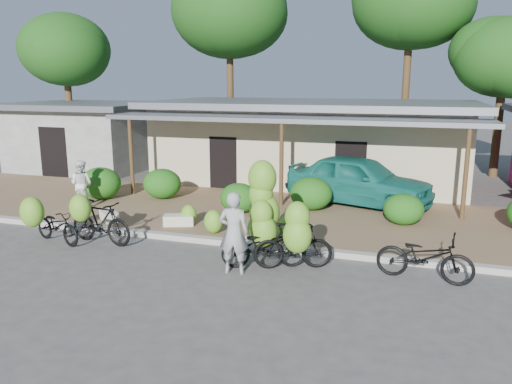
{
  "coord_description": "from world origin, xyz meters",
  "views": [
    {
      "loc": [
        4.13,
        -9.49,
        4.15
      ],
      "look_at": [
        0.08,
        3.12,
        1.2
      ],
      "focal_mm": 35.0,
      "sensor_mm": 36.0,
      "label": 1
    }
  ],
  "objects_px": {
    "bike_right": "(294,241)",
    "bike_far_right": "(425,257)",
    "bike_far_left": "(52,223)",
    "sack_near": "(179,220)",
    "tree_near_right": "(500,55)",
    "bystander": "(81,184)",
    "sack_far": "(109,216)",
    "teal_van": "(359,180)",
    "tree_center_right": "(407,0)",
    "tree_far_center": "(227,10)",
    "vendor": "(234,233)",
    "tree_back_left": "(63,48)",
    "bike_center": "(263,226)",
    "bike_left": "(98,220)"
  },
  "relations": [
    {
      "from": "bystander",
      "to": "sack_near",
      "type": "bearing_deg",
      "value": 164.76
    },
    {
      "from": "tree_center_right",
      "to": "sack_far",
      "type": "height_order",
      "value": "tree_center_right"
    },
    {
      "from": "tree_back_left",
      "to": "tree_near_right",
      "type": "xyz_separation_m",
      "value": [
        21.0,
        1.5,
        -0.61
      ]
    },
    {
      "from": "sack_near",
      "to": "vendor",
      "type": "bearing_deg",
      "value": -44.91
    },
    {
      "from": "tree_far_center",
      "to": "vendor",
      "type": "relative_size",
      "value": 5.48
    },
    {
      "from": "bike_far_right",
      "to": "bystander",
      "type": "height_order",
      "value": "bystander"
    },
    {
      "from": "tree_back_left",
      "to": "tree_center_right",
      "type": "xyz_separation_m",
      "value": [
        17.0,
        3.5,
        2.07
      ]
    },
    {
      "from": "tree_near_right",
      "to": "bike_right",
      "type": "distance_m",
      "value": 15.61
    },
    {
      "from": "sack_near",
      "to": "bike_right",
      "type": "bearing_deg",
      "value": -29.11
    },
    {
      "from": "teal_van",
      "to": "vendor",
      "type": "bearing_deg",
      "value": -178.28
    },
    {
      "from": "tree_back_left",
      "to": "sack_near",
      "type": "relative_size",
      "value": 8.96
    },
    {
      "from": "bike_far_right",
      "to": "vendor",
      "type": "bearing_deg",
      "value": 109.03
    },
    {
      "from": "tree_center_right",
      "to": "bike_right",
      "type": "height_order",
      "value": "tree_center_right"
    },
    {
      "from": "bike_far_left",
      "to": "bike_right",
      "type": "xyz_separation_m",
      "value": [
        6.42,
        0.03,
        0.15
      ]
    },
    {
      "from": "sack_near",
      "to": "teal_van",
      "type": "height_order",
      "value": "teal_van"
    },
    {
      "from": "bike_far_left",
      "to": "tree_back_left",
      "type": "bearing_deg",
      "value": 53.9
    },
    {
      "from": "sack_far",
      "to": "bike_far_right",
      "type": "bearing_deg",
      "value": -10.4
    },
    {
      "from": "bystander",
      "to": "tree_back_left",
      "type": "bearing_deg",
      "value": -52.65
    },
    {
      "from": "bike_right",
      "to": "tree_back_left",
      "type": "bearing_deg",
      "value": 30.29
    },
    {
      "from": "sack_far",
      "to": "teal_van",
      "type": "bearing_deg",
      "value": 32.33
    },
    {
      "from": "tree_near_right",
      "to": "tree_center_right",
      "type": "bearing_deg",
      "value": 153.43
    },
    {
      "from": "tree_back_left",
      "to": "tree_near_right",
      "type": "height_order",
      "value": "tree_back_left"
    },
    {
      "from": "tree_back_left",
      "to": "sack_far",
      "type": "height_order",
      "value": "tree_back_left"
    },
    {
      "from": "bike_right",
      "to": "tree_near_right",
      "type": "bearing_deg",
      "value": -42.9
    },
    {
      "from": "vendor",
      "to": "teal_van",
      "type": "relative_size",
      "value": 0.38
    },
    {
      "from": "bike_far_right",
      "to": "bystander",
      "type": "xyz_separation_m",
      "value": [
        -10.57,
        2.74,
        0.37
      ]
    },
    {
      "from": "tree_back_left",
      "to": "vendor",
      "type": "height_order",
      "value": "tree_back_left"
    },
    {
      "from": "bike_center",
      "to": "sack_near",
      "type": "bearing_deg",
      "value": 37.62
    },
    {
      "from": "sack_far",
      "to": "bike_far_left",
      "type": "bearing_deg",
      "value": -99.65
    },
    {
      "from": "bike_left",
      "to": "bike_right",
      "type": "xyz_separation_m",
      "value": [
        5.26,
        -0.3,
        0.07
      ]
    },
    {
      "from": "tree_near_right",
      "to": "sack_far",
      "type": "height_order",
      "value": "tree_near_right"
    },
    {
      "from": "bike_left",
      "to": "bike_right",
      "type": "distance_m",
      "value": 5.27
    },
    {
      "from": "bike_far_left",
      "to": "bike_far_right",
      "type": "xyz_separation_m",
      "value": [
        9.16,
        0.38,
        -0.04
      ]
    },
    {
      "from": "teal_van",
      "to": "sack_far",
      "type": "bearing_deg",
      "value": 140.01
    },
    {
      "from": "tree_center_right",
      "to": "vendor",
      "type": "relative_size",
      "value": 5.45
    },
    {
      "from": "tree_far_center",
      "to": "bike_far_left",
      "type": "distance_m",
      "value": 17.04
    },
    {
      "from": "bike_center",
      "to": "bystander",
      "type": "height_order",
      "value": "bike_center"
    },
    {
      "from": "vendor",
      "to": "tree_center_right",
      "type": "bearing_deg",
      "value": -105.58
    },
    {
      "from": "tree_center_right",
      "to": "bystander",
      "type": "bearing_deg",
      "value": -126.36
    },
    {
      "from": "sack_near",
      "to": "teal_van",
      "type": "relative_size",
      "value": 0.18
    },
    {
      "from": "bike_far_left",
      "to": "bystander",
      "type": "distance_m",
      "value": 3.44
    },
    {
      "from": "tree_far_center",
      "to": "sack_near",
      "type": "distance_m",
      "value": 15.59
    },
    {
      "from": "tree_center_right",
      "to": "sack_far",
      "type": "xyz_separation_m",
      "value": [
        -7.66,
        -13.9,
        -7.65
      ]
    },
    {
      "from": "tree_center_right",
      "to": "tree_far_center",
      "type": "bearing_deg",
      "value": -176.82
    },
    {
      "from": "sack_near",
      "to": "tree_near_right",
      "type": "bearing_deg",
      "value": 50.96
    },
    {
      "from": "tree_near_right",
      "to": "bike_far_right",
      "type": "relative_size",
      "value": 3.3
    },
    {
      "from": "bike_right",
      "to": "bike_far_right",
      "type": "distance_m",
      "value": 2.77
    },
    {
      "from": "bike_far_left",
      "to": "sack_far",
      "type": "distance_m",
      "value": 2.05
    },
    {
      "from": "bike_center",
      "to": "bike_far_right",
      "type": "relative_size",
      "value": 1.15
    },
    {
      "from": "sack_far",
      "to": "bystander",
      "type": "height_order",
      "value": "bystander"
    }
  ]
}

